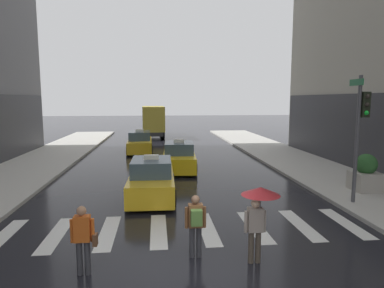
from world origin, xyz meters
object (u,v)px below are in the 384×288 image
Objects in this scene: taxi_third at (140,143)px; pedestrian_with_handbag at (83,236)px; pedestrian_with_umbrella at (259,204)px; planter_near_corner at (366,174)px; taxi_second at (179,157)px; box_truck at (153,120)px; taxi_lead at (152,180)px; traffic_light_pole at (361,121)px; pedestrian_with_backpack at (196,222)px.

pedestrian_with_handbag is at bearing -91.24° from taxi_third.
taxi_third is 18.74m from pedestrian_with_umbrella.
taxi_second is at bearing 142.71° from planter_near_corner.
pedestrian_with_umbrella reaches higher than taxi_second.
taxi_third is 18.49m from pedestrian_with_handbag.
pedestrian_with_umbrella is at bearing -84.33° from box_truck.
taxi_lead is at bearing -84.95° from taxi_third.
taxi_lead is 12.33m from taxi_third.
traffic_light_pole is at bearing -14.42° from taxi_lead.
pedestrian_with_handbag is (-4.19, -0.15, -0.58)m from pedestrian_with_umbrella.
traffic_light_pole is 3.00× the size of planter_near_corner.
box_truck is 4.61× the size of pedestrian_with_backpack.
box_truck is at bearing 112.05° from planter_near_corner.
taxi_third is at bearing 88.76° from pedestrian_with_handbag.
traffic_light_pole is 2.91× the size of pedestrian_with_handbag.
planter_near_corner is at bearing -67.95° from box_truck.
taxi_third is 16.39m from planter_near_corner.
traffic_light_pole reaches higher than pedestrian_with_backpack.
pedestrian_with_umbrella is 1.66m from pedestrian_with_backpack.
traffic_light_pole is at bearing -58.07° from taxi_third.
taxi_third is (-1.09, 12.28, 0.00)m from taxi_lead.
planter_near_corner is at bearing 32.84° from pedestrian_with_backpack.
pedestrian_with_handbag is at bearing -178.00° from pedestrian_with_umbrella.
box_truck is at bearing 95.67° from pedestrian_with_umbrella.
traffic_light_pole is 7.90m from pedestrian_with_backpack.
pedestrian_with_backpack is at bearing -78.09° from taxi_lead.
box_truck reaches higher than pedestrian_with_umbrella.
taxi_second is 1.01× the size of taxi_third.
taxi_third is 0.60× the size of box_truck.
taxi_second is at bearing 130.47° from traffic_light_pole.
taxi_third reaches higher than pedestrian_with_backpack.
planter_near_corner is (8.01, 5.17, -0.10)m from pedestrian_with_backpack.
taxi_third is at bearing 128.89° from planter_near_corner.
pedestrian_with_umbrella is (2.70, -6.05, 0.79)m from taxi_lead.
taxi_second is at bearing -84.52° from box_truck.
taxi_third is 2.36× the size of pedestrian_with_umbrella.
pedestrian_with_umbrella is (-5.12, -4.04, -1.74)m from traffic_light_pole.
pedestrian_with_backpack is at bearing -151.30° from traffic_light_pole.
pedestrian_with_handbag is 12.13m from planter_near_corner.
taxi_second is 17.32m from box_truck.
taxi_lead is 6.38m from pedestrian_with_handbag.
box_truck is at bearing 84.76° from taxi_third.
taxi_second is (-6.31, 7.40, -2.53)m from traffic_light_pole.
pedestrian_with_backpack is at bearing -82.76° from taxi_third.
pedestrian_with_backpack is (-6.63, -3.63, -2.29)m from traffic_light_pole.
pedestrian_with_handbag is at bearing -151.81° from planter_near_corner.
box_truck is 28.79m from pedestrian_with_umbrella.
pedestrian_with_umbrella is at bearing -78.33° from taxi_third.
pedestrian_with_umbrella is at bearing -84.05° from taxi_second.
box_truck is (-1.65, 17.20, 1.13)m from taxi_second.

